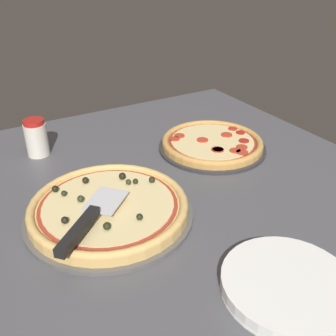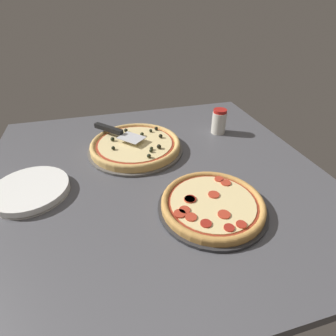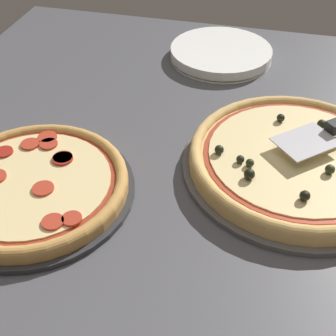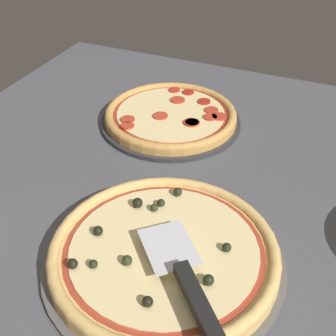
{
  "view_description": "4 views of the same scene",
  "coord_description": "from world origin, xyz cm",
  "px_view_note": "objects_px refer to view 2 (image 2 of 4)",
  "views": [
    {
      "loc": [
        75.53,
        -43.73,
        55.07
      ],
      "look_at": [
        -4.46,
        2.96,
        3.0
      ],
      "focal_mm": 42.0,
      "sensor_mm": 36.0,
      "label": 1
    },
    {
      "loc": [
        16.05,
        77.52,
        55.45
      ],
      "look_at": [
        -4.46,
        2.96,
        3.0
      ],
      "focal_mm": 28.0,
      "sensor_mm": 36.0,
      "label": 2
    },
    {
      "loc": [
        -62.04,
        -11.29,
        54.01
      ],
      "look_at": [
        -4.46,
        2.96,
        3.0
      ],
      "focal_mm": 50.0,
      "sensor_mm": 36.0,
      "label": 3
    },
    {
      "loc": [
        25.18,
        -65.55,
        57.67
      ],
      "look_at": [
        -4.46,
        2.96,
        3.0
      ],
      "focal_mm": 50.0,
      "sensor_mm": 36.0,
      "label": 4
    }
  ],
  "objects_px": {
    "serving_spatula": "(113,131)",
    "parmesan_shaker": "(219,121)",
    "pizza_front": "(135,145)",
    "plate_stack": "(31,190)",
    "pizza_back": "(213,203)"
  },
  "relations": [
    {
      "from": "pizza_front",
      "to": "plate_stack",
      "type": "bearing_deg",
      "value": 26.65
    },
    {
      "from": "pizza_back",
      "to": "serving_spatula",
      "type": "relative_size",
      "value": 1.45
    },
    {
      "from": "pizza_front",
      "to": "pizza_back",
      "type": "xyz_separation_m",
      "value": [
        -0.17,
        0.42,
        -0.0
      ]
    },
    {
      "from": "pizza_back",
      "to": "plate_stack",
      "type": "bearing_deg",
      "value": -22.48
    },
    {
      "from": "pizza_back",
      "to": "serving_spatula",
      "type": "xyz_separation_m",
      "value": [
        0.24,
        -0.5,
        0.04
      ]
    },
    {
      "from": "pizza_front",
      "to": "serving_spatula",
      "type": "height_order",
      "value": "serving_spatula"
    },
    {
      "from": "serving_spatula",
      "to": "parmesan_shaker",
      "type": "xyz_separation_m",
      "value": [
        -0.48,
        0.02,
        -0.01
      ]
    },
    {
      "from": "pizza_front",
      "to": "serving_spatula",
      "type": "distance_m",
      "value": 0.12
    },
    {
      "from": "serving_spatula",
      "to": "plate_stack",
      "type": "distance_m",
      "value": 0.41
    },
    {
      "from": "serving_spatula",
      "to": "parmesan_shaker",
      "type": "height_order",
      "value": "parmesan_shaker"
    },
    {
      "from": "pizza_back",
      "to": "pizza_front",
      "type": "bearing_deg",
      "value": -68.31
    },
    {
      "from": "pizza_front",
      "to": "plate_stack",
      "type": "height_order",
      "value": "pizza_front"
    },
    {
      "from": "serving_spatula",
      "to": "plate_stack",
      "type": "bearing_deg",
      "value": 42.28
    },
    {
      "from": "pizza_front",
      "to": "serving_spatula",
      "type": "xyz_separation_m",
      "value": [
        0.08,
        -0.08,
        0.04
      ]
    },
    {
      "from": "plate_stack",
      "to": "pizza_front",
      "type": "bearing_deg",
      "value": -153.35
    }
  ]
}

